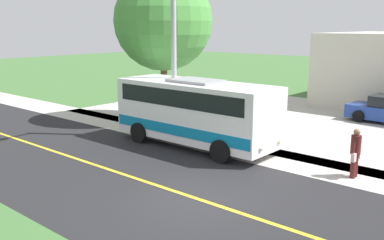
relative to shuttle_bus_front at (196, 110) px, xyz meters
name	(u,v)px	position (x,y,z in m)	size (l,w,h in m)	color
ground_plane	(195,198)	(4.51, 3.81, -1.59)	(120.00, 120.00, 0.00)	#3D6633
road_surface	(195,198)	(4.51, 3.81, -1.58)	(8.00, 100.00, 0.01)	black
sidewalk	(282,159)	(-0.69, 3.81, -1.58)	(2.40, 100.00, 0.01)	#B2ADA3
road_centre_line	(195,198)	(4.51, 3.81, -1.58)	(0.16, 100.00, 0.00)	gold
shuttle_bus_front	(196,110)	(0.00, 0.00, 0.00)	(2.67, 7.44, 2.88)	white
pedestrian_with_bags	(355,152)	(-0.46, 6.71, -0.67)	(0.72, 0.34, 1.71)	#4C1919
street_light_pole	(172,32)	(-0.37, -1.72, 3.23)	(1.97, 0.24, 8.80)	#9E9EA3
tree_curbside	(163,21)	(-2.89, -4.71, 3.73)	(5.22, 5.22, 7.94)	brown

